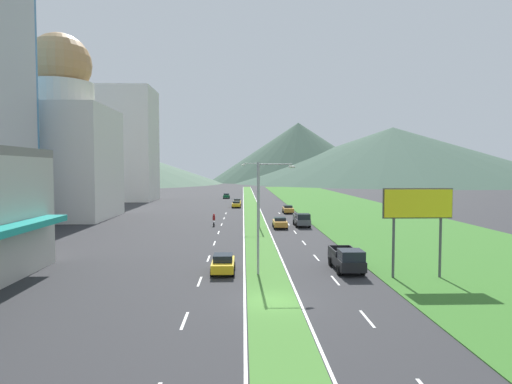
{
  "coord_description": "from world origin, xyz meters",
  "views": [
    {
      "loc": [
        -1.85,
        -26.87,
        8.37
      ],
      "look_at": [
        0.16,
        39.66,
        4.89
      ],
      "focal_mm": 30.33,
      "sensor_mm": 36.0,
      "label": 1
    }
  ],
  "objects_px": {
    "street_lamp_near": "(262,210)",
    "billboard_roadside": "(418,209)",
    "pickup_truck_1": "(347,259)",
    "street_lamp_mid": "(257,190)",
    "car_1": "(280,223)",
    "car_4": "(288,209)",
    "car_6": "(226,196)",
    "car_5": "(236,204)",
    "motorcycle_rider": "(214,221)",
    "car_0": "(237,202)",
    "pickup_truck_0": "(302,220)",
    "car_2": "(223,263)"
  },
  "relations": [
    {
      "from": "car_6",
      "to": "car_4",
      "type": "bearing_deg",
      "value": -162.64
    },
    {
      "from": "street_lamp_mid",
      "to": "pickup_truck_0",
      "type": "bearing_deg",
      "value": 9.75
    },
    {
      "from": "car_5",
      "to": "motorcycle_rider",
      "type": "height_order",
      "value": "motorcycle_rider"
    },
    {
      "from": "car_0",
      "to": "pickup_truck_1",
      "type": "relative_size",
      "value": 0.8
    },
    {
      "from": "billboard_roadside",
      "to": "car_4",
      "type": "relative_size",
      "value": 1.52
    },
    {
      "from": "car_0",
      "to": "car_2",
      "type": "xyz_separation_m",
      "value": [
        -0.24,
        -67.52,
        0.05
      ]
    },
    {
      "from": "car_5",
      "to": "motorcycle_rider",
      "type": "xyz_separation_m",
      "value": [
        -2.85,
        -31.2,
        0.02
      ]
    },
    {
      "from": "billboard_roadside",
      "to": "pickup_truck_0",
      "type": "height_order",
      "value": "billboard_roadside"
    },
    {
      "from": "pickup_truck_1",
      "to": "car_4",
      "type": "bearing_deg",
      "value": 179.89
    },
    {
      "from": "car_0",
      "to": "street_lamp_mid",
      "type": "bearing_deg",
      "value": -175.13
    },
    {
      "from": "car_5",
      "to": "pickup_truck_0",
      "type": "height_order",
      "value": "pickup_truck_0"
    },
    {
      "from": "street_lamp_near",
      "to": "car_1",
      "type": "xyz_separation_m",
      "value": [
        3.75,
        27.43,
        -4.39
      ]
    },
    {
      "from": "billboard_roadside",
      "to": "car_4",
      "type": "distance_m",
      "value": 50.23
    },
    {
      "from": "street_lamp_near",
      "to": "car_6",
      "type": "xyz_separation_m",
      "value": [
        -6.32,
        91.3,
        -4.41
      ]
    },
    {
      "from": "car_1",
      "to": "car_2",
      "type": "relative_size",
      "value": 1.04
    },
    {
      "from": "street_lamp_mid",
      "to": "car_0",
      "type": "bearing_deg",
      "value": 94.87
    },
    {
      "from": "car_6",
      "to": "motorcycle_rider",
      "type": "distance_m",
      "value": 61.26
    },
    {
      "from": "car_0",
      "to": "motorcycle_rider",
      "type": "distance_m",
      "value": 38.33
    },
    {
      "from": "street_lamp_near",
      "to": "street_lamp_mid",
      "type": "distance_m",
      "value": 27.91
    },
    {
      "from": "car_6",
      "to": "pickup_truck_1",
      "type": "xyz_separation_m",
      "value": [
        13.34,
        -90.29,
        0.23
      ]
    },
    {
      "from": "car_0",
      "to": "street_lamp_near",
      "type": "bearing_deg",
      "value": -177.56
    },
    {
      "from": "car_1",
      "to": "car_5",
      "type": "bearing_deg",
      "value": -168.71
    },
    {
      "from": "car_4",
      "to": "pickup_truck_1",
      "type": "relative_size",
      "value": 0.85
    },
    {
      "from": "car_5",
      "to": "pickup_truck_1",
      "type": "xyz_separation_m",
      "value": [
        10.01,
        -60.23,
        0.25
      ]
    },
    {
      "from": "street_lamp_mid",
      "to": "car_1",
      "type": "relative_size",
      "value": 2.25
    },
    {
      "from": "car_6",
      "to": "pickup_truck_0",
      "type": "bearing_deg",
      "value": -167.81
    },
    {
      "from": "pickup_truck_1",
      "to": "street_lamp_mid",
      "type": "bearing_deg",
      "value": -166.45
    },
    {
      "from": "street_lamp_mid",
      "to": "pickup_truck_1",
      "type": "distance_m",
      "value": 28.0
    },
    {
      "from": "street_lamp_mid",
      "to": "car_5",
      "type": "relative_size",
      "value": 1.98
    },
    {
      "from": "billboard_roadside",
      "to": "pickup_truck_0",
      "type": "relative_size",
      "value": 1.29
    },
    {
      "from": "car_5",
      "to": "pickup_truck_0",
      "type": "distance_m",
      "value": 33.77
    },
    {
      "from": "car_4",
      "to": "motorcycle_rider",
      "type": "bearing_deg",
      "value": -35.23
    },
    {
      "from": "billboard_roadside",
      "to": "car_6",
      "type": "relative_size",
      "value": 1.59
    },
    {
      "from": "car_1",
      "to": "car_0",
      "type": "bearing_deg",
      "value": -170.75
    },
    {
      "from": "billboard_roadside",
      "to": "motorcycle_rider",
      "type": "bearing_deg",
      "value": 119.33
    },
    {
      "from": "billboard_roadside",
      "to": "motorcycle_rider",
      "type": "distance_m",
      "value": 36.38
    },
    {
      "from": "car_2",
      "to": "car_1",
      "type": "bearing_deg",
      "value": -14.49
    },
    {
      "from": "street_lamp_mid",
      "to": "billboard_roadside",
      "type": "xyz_separation_m",
      "value": [
        11.29,
        -29.31,
        0.01
      ]
    },
    {
      "from": "street_lamp_mid",
      "to": "car_6",
      "type": "relative_size",
      "value": 2.15
    },
    {
      "from": "billboard_roadside",
      "to": "pickup_truck_1",
      "type": "bearing_deg",
      "value": 153.21
    },
    {
      "from": "billboard_roadside",
      "to": "pickup_truck_0",
      "type": "xyz_separation_m",
      "value": [
        -4.69,
        30.45,
        -4.39
      ]
    },
    {
      "from": "street_lamp_mid",
      "to": "pickup_truck_1",
      "type": "height_order",
      "value": "street_lamp_mid"
    },
    {
      "from": "street_lamp_mid",
      "to": "car_4",
      "type": "bearing_deg",
      "value": 72.22
    },
    {
      "from": "street_lamp_near",
      "to": "street_lamp_mid",
      "type": "bearing_deg",
      "value": 88.91
    },
    {
      "from": "billboard_roadside",
      "to": "motorcycle_rider",
      "type": "relative_size",
      "value": 3.47
    },
    {
      "from": "street_lamp_near",
      "to": "car_0",
      "type": "height_order",
      "value": "street_lamp_near"
    },
    {
      "from": "street_lamp_near",
      "to": "billboard_roadside",
      "type": "distance_m",
      "value": 11.91
    },
    {
      "from": "car_1",
      "to": "car_2",
      "type": "bearing_deg",
      "value": -14.49
    },
    {
      "from": "car_5",
      "to": "car_0",
      "type": "bearing_deg",
      "value": -0.79
    },
    {
      "from": "street_lamp_mid",
      "to": "car_6",
      "type": "distance_m",
      "value": 63.94
    }
  ]
}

